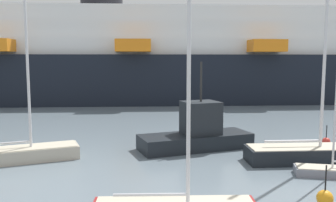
{
  "coord_description": "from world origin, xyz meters",
  "views": [
    {
      "loc": [
        -2.37,
        -9.77,
        5.75
      ],
      "look_at": [
        0.0,
        15.7,
        2.8
      ],
      "focal_mm": 38.73,
      "sensor_mm": 36.0,
      "label": 1
    }
  ],
  "objects_px": {
    "fishing_boat_0": "(197,133)",
    "sailboat_4": "(310,150)",
    "channel_buoy_0": "(326,141)",
    "cruise_ship": "(246,59)",
    "channel_buoy_1": "(325,198)",
    "sailboat_1": "(22,152)"
  },
  "relations": [
    {
      "from": "fishing_boat_0",
      "to": "channel_buoy_1",
      "type": "bearing_deg",
      "value": -85.46
    },
    {
      "from": "sailboat_1",
      "to": "sailboat_4",
      "type": "height_order",
      "value": "sailboat_4"
    },
    {
      "from": "sailboat_4",
      "to": "fishing_boat_0",
      "type": "bearing_deg",
      "value": 149.63
    },
    {
      "from": "cruise_ship",
      "to": "fishing_boat_0",
      "type": "bearing_deg",
      "value": -110.93
    },
    {
      "from": "sailboat_4",
      "to": "sailboat_1",
      "type": "bearing_deg",
      "value": 175.6
    },
    {
      "from": "fishing_boat_0",
      "to": "channel_buoy_1",
      "type": "height_order",
      "value": "fishing_boat_0"
    },
    {
      "from": "channel_buoy_1",
      "to": "cruise_ship",
      "type": "xyz_separation_m",
      "value": [
        8.71,
        38.47,
        5.47
      ]
    },
    {
      "from": "channel_buoy_0",
      "to": "cruise_ship",
      "type": "height_order",
      "value": "cruise_ship"
    },
    {
      "from": "sailboat_1",
      "to": "cruise_ship",
      "type": "distance_m",
      "value": 38.52
    },
    {
      "from": "sailboat_1",
      "to": "fishing_boat_0",
      "type": "height_order",
      "value": "sailboat_1"
    },
    {
      "from": "sailboat_1",
      "to": "cruise_ship",
      "type": "xyz_separation_m",
      "value": [
        22.51,
        30.81,
        5.24
      ]
    },
    {
      "from": "sailboat_4",
      "to": "cruise_ship",
      "type": "distance_m",
      "value": 33.48
    },
    {
      "from": "sailboat_4",
      "to": "cruise_ship",
      "type": "relative_size",
      "value": 0.12
    },
    {
      "from": "sailboat_1",
      "to": "channel_buoy_0",
      "type": "bearing_deg",
      "value": -11.34
    },
    {
      "from": "sailboat_4",
      "to": "channel_buoy_0",
      "type": "relative_size",
      "value": 10.12
    },
    {
      "from": "fishing_boat_0",
      "to": "sailboat_1",
      "type": "bearing_deg",
      "value": 175.57
    },
    {
      "from": "sailboat_1",
      "to": "fishing_boat_0",
      "type": "xyz_separation_m",
      "value": [
        10.39,
        1.95,
        0.45
      ]
    },
    {
      "from": "fishing_boat_0",
      "to": "sailboat_4",
      "type": "bearing_deg",
      "value": -46.88
    },
    {
      "from": "sailboat_1",
      "to": "channel_buoy_0",
      "type": "height_order",
      "value": "sailboat_1"
    },
    {
      "from": "sailboat_1",
      "to": "channel_buoy_0",
      "type": "relative_size",
      "value": 8.4
    },
    {
      "from": "cruise_ship",
      "to": "channel_buoy_0",
      "type": "bearing_deg",
      "value": -94.84
    },
    {
      "from": "sailboat_1",
      "to": "channel_buoy_1",
      "type": "xyz_separation_m",
      "value": [
        13.8,
        -7.66,
        -0.22
      ]
    }
  ]
}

